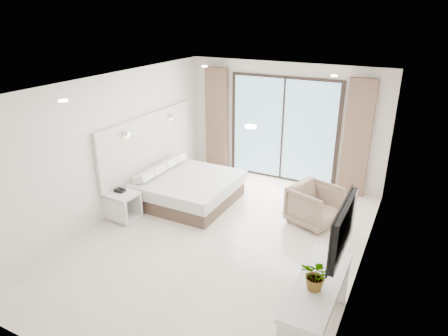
{
  "coord_description": "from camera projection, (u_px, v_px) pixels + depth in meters",
  "views": [
    {
      "loc": [
        2.82,
        -5.32,
        3.78
      ],
      "look_at": [
        -0.13,
        0.4,
        1.19
      ],
      "focal_mm": 32.0,
      "sensor_mm": 36.0,
      "label": 1
    }
  ],
  "objects": [
    {
      "name": "armchair",
      "position": [
        314.0,
        203.0,
        7.38
      ],
      "size": [
        0.97,
        1.0,
        0.83
      ],
      "primitive_type": "imported",
      "rotation": [
        0.0,
        0.0,
        1.24
      ],
      "color": "#9C7866",
      "rests_on": "ground"
    },
    {
      "name": "bed",
      "position": [
        186.0,
        188.0,
        8.31
      ],
      "size": [
        1.92,
        1.83,
        0.68
      ],
      "color": "brown",
      "rests_on": "ground"
    },
    {
      "name": "ground",
      "position": [
        220.0,
        240.0,
        6.99
      ],
      "size": [
        6.2,
        6.2,
        0.0
      ],
      "primitive_type": "plane",
      "color": "beige",
      "rests_on": "ground"
    },
    {
      "name": "nightstand",
      "position": [
        122.0,
        206.0,
        7.6
      ],
      "size": [
        0.62,
        0.52,
        0.54
      ],
      "rotation": [
        0.0,
        0.0,
        -0.05
      ],
      "color": "silver",
      "rests_on": "ground"
    },
    {
      "name": "plant",
      "position": [
        316.0,
        279.0,
        4.53
      ],
      "size": [
        0.44,
        0.46,
        0.29
      ],
      "primitive_type": "imported",
      "rotation": [
        0.0,
        0.0,
        -0.31
      ],
      "color": "#33662D",
      "rests_on": "console_desk"
    },
    {
      "name": "console_desk",
      "position": [
        317.0,
        296.0,
        4.78
      ],
      "size": [
        0.5,
        1.61,
        0.77
      ],
      "color": "silver",
      "rests_on": "ground"
    },
    {
      "name": "room_shell",
      "position": [
        232.0,
        139.0,
        7.17
      ],
      "size": [
        4.62,
        6.22,
        2.72
      ],
      "color": "silver",
      "rests_on": "ground"
    },
    {
      "name": "phone",
      "position": [
        120.0,
        190.0,
        7.54
      ],
      "size": [
        0.18,
        0.14,
        0.06
      ],
      "primitive_type": "cube",
      "rotation": [
        0.0,
        0.0,
        0.02
      ],
      "color": "black",
      "rests_on": "nightstand"
    }
  ]
}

